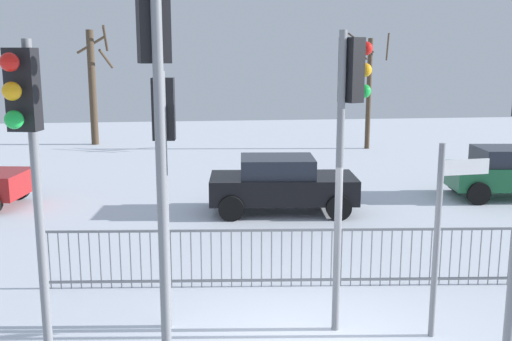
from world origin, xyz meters
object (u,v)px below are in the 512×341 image
bare_tree_left (93,84)px  direction_sign_post (441,230)px  traffic_light_mid_left (349,115)px  bare_tree_centre (369,89)px  car_black_near (281,183)px  traffic_light_rear_left (164,142)px  traffic_light_mid_right (28,143)px  traffic_light_rear_right (156,97)px

bare_tree_left → direction_sign_post: bearing=-68.9°
traffic_light_mid_left → direction_sign_post: bearing=47.1°
bare_tree_centre → car_black_near: bearing=-118.4°
car_black_near → direction_sign_post: bearing=-75.7°
traffic_light_rear_left → traffic_light_mid_left: bearing=-5.4°
direction_sign_post → bare_tree_centre: bearing=69.9°
traffic_light_mid_left → direction_sign_post: traffic_light_mid_left is taller
traffic_light_rear_left → bare_tree_centre: bare_tree_centre is taller
traffic_light_mid_right → car_black_near: (4.20, 8.21, -2.35)m
direction_sign_post → bare_tree_centre: size_ratio=0.57×
car_black_near → bare_tree_left: bearing=122.5°
car_black_near → bare_tree_left: (-6.64, 12.94, 2.03)m
traffic_light_rear_right → bare_tree_left: 22.01m
traffic_light_rear_right → direction_sign_post: bearing=7.2°
traffic_light_rear_left → bare_tree_left: 19.65m
traffic_light_mid_right → traffic_light_rear_left: (1.43, 1.89, -0.29)m
traffic_light_mid_right → bare_tree_left: bare_tree_left is taller
traffic_light_mid_left → bare_tree_centre: size_ratio=0.88×
traffic_light_rear_left → car_black_near: traffic_light_rear_left is taller
traffic_light_mid_right → traffic_light_rear_right: bearing=172.7°
car_black_near → bare_tree_centre: bare_tree_centre is taller
traffic_light_mid_right → traffic_light_rear_left: 2.39m
traffic_light_rear_right → traffic_light_mid_right: bearing=147.6°
traffic_light_mid_left → traffic_light_rear_right: bearing=-78.4°
traffic_light_rear_left → direction_sign_post: traffic_light_rear_left is taller
traffic_light_rear_left → bare_tree_centre: size_ratio=0.77×
bare_tree_left → car_black_near: bearing=-62.8°
traffic_light_mid_right → bare_tree_left: size_ratio=0.79×
traffic_light_mid_left → traffic_light_rear_left: size_ratio=1.15×
bare_tree_left → bare_tree_centre: bearing=-12.6°
traffic_light_rear_left → direction_sign_post: bearing=-8.1°
traffic_light_mid_right → car_black_near: traffic_light_mid_right is taller
traffic_light_rear_right → bare_tree_centre: bare_tree_centre is taller
traffic_light_mid_left → traffic_light_rear_left: (-2.62, 0.47, -0.41)m
traffic_light_mid_right → car_black_near: bearing=-105.7°
traffic_light_rear_left → car_black_near: (2.77, 6.32, -2.06)m
bare_tree_left → traffic_light_mid_right: bearing=-83.4°
traffic_light_rear_right → traffic_light_mid_left: bearing=22.6°
direction_sign_post → bare_tree_left: size_ratio=0.53×
direction_sign_post → traffic_light_mid_left: bearing=155.7°
traffic_light_rear_left → direction_sign_post: size_ratio=1.34×
traffic_light_rear_left → bare_tree_centre: bearing=68.3°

